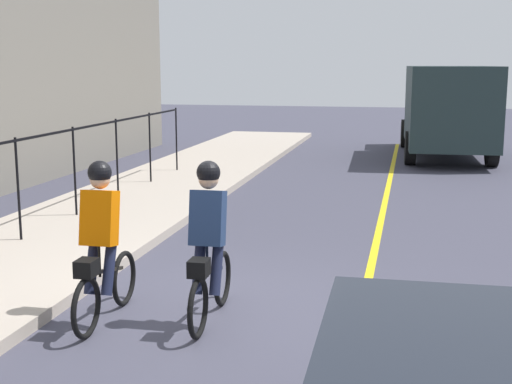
{
  "coord_description": "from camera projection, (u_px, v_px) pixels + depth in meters",
  "views": [
    {
      "loc": [
        -7.69,
        -2.1,
        2.85
      ],
      "look_at": [
        2.22,
        0.1,
        1.0
      ],
      "focal_mm": 49.44,
      "sensor_mm": 36.0,
      "label": 1
    }
  ],
  "objects": [
    {
      "name": "cyclist_lead",
      "position": [
        101.0,
        244.0,
        7.71
      ],
      "size": [
        1.71,
        0.37,
        1.83
      ],
      "rotation": [
        0.0,
        0.0,
        0.02
      ],
      "color": "black",
      "rests_on": "ground"
    },
    {
      "name": "ground_plane",
      "position": [
        224.0,
        308.0,
        8.34
      ],
      "size": [
        80.0,
        80.0,
        0.0
      ],
      "primitive_type": "plane",
      "color": "#3F3F4E"
    },
    {
      "name": "cyclist_follow",
      "position": [
        209.0,
        244.0,
        7.71
      ],
      "size": [
        1.71,
        0.37,
        1.83
      ],
      "rotation": [
        0.0,
        0.0,
        0.02
      ],
      "color": "black",
      "rests_on": "ground"
    },
    {
      "name": "box_truck_background",
      "position": [
        447.0,
        107.0,
        21.48
      ],
      "size": [
        6.81,
        2.77,
        2.78
      ],
      "rotation": [
        0.0,
        0.0,
        0.04
      ],
      "color": "#202F2F",
      "rests_on": "ground"
    },
    {
      "name": "lane_line_centre",
      "position": [
        360.0,
        318.0,
        8.0
      ],
      "size": [
        36.0,
        0.12,
        0.01
      ],
      "primitive_type": "cube",
      "color": "yellow",
      "rests_on": "ground"
    }
  ]
}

